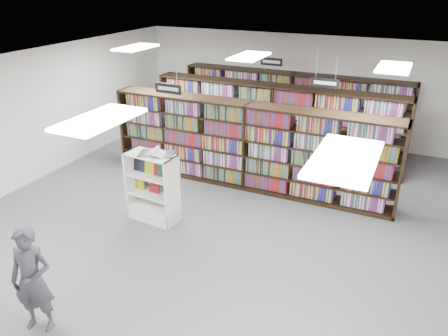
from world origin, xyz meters
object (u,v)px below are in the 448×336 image
at_px(bookshelf_row_near, 247,146).
at_px(endcap_display, 155,197).
at_px(open_book, 156,153).
at_px(shopper, 32,280).

distance_m(bookshelf_row_near, endcap_display, 2.61).
bearing_deg(open_book, bookshelf_row_near, 46.14).
bearing_deg(open_book, endcap_display, 176.73).
relative_size(endcap_display, open_book, 1.89).
relative_size(endcap_display, shopper, 0.88).
xyz_separation_m(endcap_display, open_book, (0.10, 0.03, 1.02)).
bearing_deg(endcap_display, shopper, -82.04).
xyz_separation_m(bookshelf_row_near, endcap_display, (-1.19, -2.26, -0.55)).
xyz_separation_m(endcap_display, shopper, (0.20, -3.41, 0.35)).
bearing_deg(shopper, bookshelf_row_near, 62.82).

